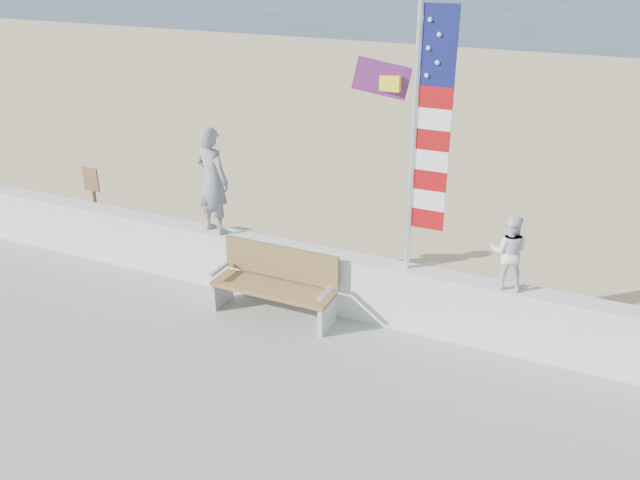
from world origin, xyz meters
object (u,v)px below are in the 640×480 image
Objects in this scene: child at (509,252)px; flag at (424,131)px; adult at (213,181)px; bench at (276,282)px.

child is 0.28× the size of flag.
bench is at bearing 175.29° from adult.
child is 1.86m from flag.
adult is 1.80m from bench.
child is at bearing -164.89° from adult.
bench is at bearing 2.89° from child.
bench is 3.03m from flag.
flag is (-1.20, -0.00, 1.42)m from child.
adult is 3.36m from flag.
adult reaches higher than bench.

